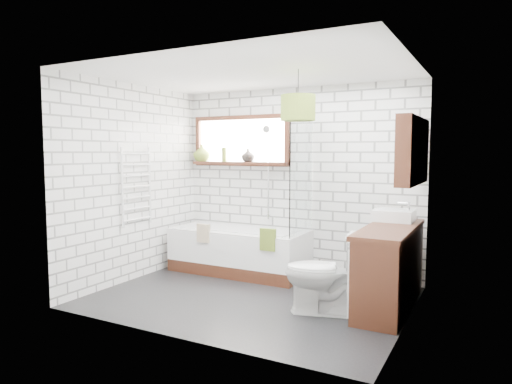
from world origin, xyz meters
The scene contains 22 objects.
floor centered at (0.00, 0.00, -0.01)m, with size 3.40×2.60×0.01m, color black.
ceiling centered at (0.00, 0.00, 2.50)m, with size 3.40×2.60×0.01m, color white.
wall_back centered at (0.00, 1.30, 1.25)m, with size 3.40×0.01×2.50m, color white.
wall_front centered at (0.00, -1.30, 1.25)m, with size 3.40×0.01×2.50m, color white.
wall_left centered at (-1.70, 0.00, 1.25)m, with size 0.01×2.60×2.50m, color white.
wall_right centered at (1.70, 0.00, 1.25)m, with size 0.01×2.60×2.50m, color white.
window centered at (-0.85, 1.26, 1.80)m, with size 1.52×0.16×0.68m, color black.
towel_radiator centered at (-1.66, 0.00, 1.20)m, with size 0.06×0.52×1.00m, color white.
mirror_cabinet centered at (1.62, 0.60, 1.65)m, with size 0.16×1.20×0.70m, color black.
shower_riser centered at (-0.40, 1.26, 1.35)m, with size 0.02×0.02×1.30m, color silver.
bathtub centered at (-0.66, 0.89, 0.30)m, with size 1.84×0.81×0.59m, color white.
shower_screen centered at (0.24, 0.89, 1.34)m, with size 0.02×0.72×1.50m, color white.
towel_green centered at (-0.02, 0.49, 0.57)m, with size 0.20×0.05×0.27m, color #5A7021.
towel_beige centered at (-0.97, 0.49, 0.57)m, with size 0.19×0.05×0.24m, color tan.
vanity centered at (1.46, 0.40, 0.43)m, with size 0.48×1.50×0.86m, color black.
basin centered at (1.40, 0.84, 0.92)m, with size 0.44×0.38×0.13m, color white.
tap centered at (1.56, 0.84, 1.00)m, with size 0.03×0.03×0.18m, color silver.
toilet centered at (0.92, -0.09, 0.42)m, with size 0.82×0.47×0.83m, color white.
vase_olive centered at (-1.50, 1.23, 1.61)m, with size 0.24×0.24×0.25m, color olive.
vase_dark centered at (-0.71, 1.23, 1.58)m, with size 0.18×0.18×0.19m, color black.
bottle centered at (-1.10, 1.23, 1.58)m, with size 0.07×0.07×0.21m, color olive.
pendant centered at (0.55, 0.05, 2.10)m, with size 0.36×0.36×0.27m, color #5A7021.
Camera 1 is at (2.41, -4.42, 1.64)m, focal length 32.00 mm.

